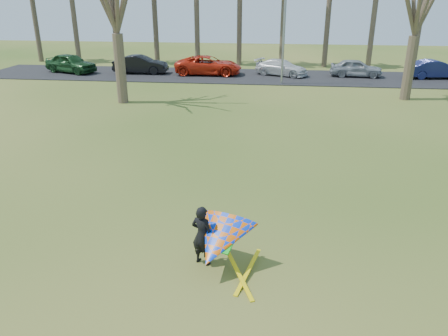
# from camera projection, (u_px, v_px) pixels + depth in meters

# --- Properties ---
(ground) EXTENTS (100.00, 100.00, 0.00)m
(ground) POSITION_uv_depth(u_px,v_px,m) (216.00, 227.00, 13.06)
(ground) COLOR #204C10
(ground) RESTS_ON ground
(parking_strip) EXTENTS (46.00, 7.00, 0.06)m
(parking_strip) POSITION_uv_depth(u_px,v_px,m) (257.00, 76.00, 36.06)
(parking_strip) COLOR black
(parking_strip) RESTS_ON ground
(streetlight) EXTENTS (2.28, 0.18, 8.00)m
(streetlight) POSITION_uv_depth(u_px,v_px,m) (286.00, 23.00, 31.39)
(streetlight) COLOR gray
(streetlight) RESTS_ON ground
(car_0) EXTENTS (5.03, 3.40, 1.59)m
(car_0) POSITION_uv_depth(u_px,v_px,m) (71.00, 63.00, 37.34)
(car_0) COLOR #1A421E
(car_0) RESTS_ON parking_strip
(car_1) EXTENTS (4.57, 1.66, 1.50)m
(car_1) POSITION_uv_depth(u_px,v_px,m) (141.00, 64.00, 36.95)
(car_1) COLOR black
(car_1) RESTS_ON parking_strip
(car_2) EXTENTS (5.56, 2.62, 1.54)m
(car_2) POSITION_uv_depth(u_px,v_px,m) (208.00, 65.00, 36.44)
(car_2) COLOR red
(car_2) RESTS_ON parking_strip
(car_3) EXTENTS (4.76, 3.41, 1.28)m
(car_3) POSITION_uv_depth(u_px,v_px,m) (281.00, 68.00, 36.12)
(car_3) COLOR silver
(car_3) RESTS_ON parking_strip
(car_4) EXTENTS (4.25, 1.98, 1.41)m
(car_4) POSITION_uv_depth(u_px,v_px,m) (356.00, 68.00, 35.56)
(car_4) COLOR gray
(car_4) RESTS_ON parking_strip
(car_5) EXTENTS (4.55, 2.12, 1.44)m
(car_5) POSITION_uv_depth(u_px,v_px,m) (435.00, 69.00, 34.85)
(car_5) COLOR navy
(car_5) RESTS_ON parking_strip
(kite_flyer) EXTENTS (2.13, 2.39, 2.02)m
(kite_flyer) POSITION_uv_depth(u_px,v_px,m) (217.00, 240.00, 10.77)
(kite_flyer) COLOR black
(kite_flyer) RESTS_ON ground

